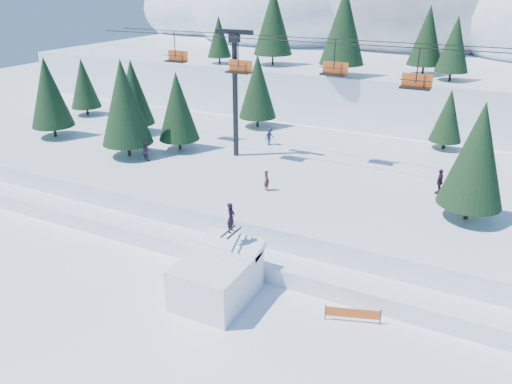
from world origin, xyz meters
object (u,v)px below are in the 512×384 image
at_px(banner_near, 353,313).
at_px(chairlift, 371,87).
at_px(jump_kicker, 217,277).
at_px(banner_far, 472,315).

bearing_deg(banner_near, chairlift, 104.50).
bearing_deg(jump_kicker, chairlift, 76.82).
xyz_separation_m(chairlift, banner_far, (9.15, -11.59, -8.78)).
bearing_deg(banner_near, jump_kicker, -170.07).
xyz_separation_m(jump_kicker, banner_far, (12.78, 3.93, -0.79)).
distance_m(jump_kicker, chairlift, 17.83).
xyz_separation_m(jump_kicker, banner_near, (7.32, 1.28, -0.79)).
distance_m(chairlift, banner_near, 17.13).
height_order(jump_kicker, chairlift, chairlift).
height_order(chairlift, banner_far, chairlift).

